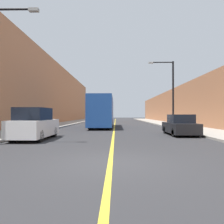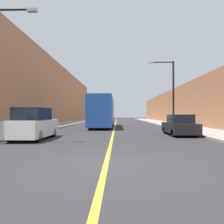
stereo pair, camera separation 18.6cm
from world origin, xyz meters
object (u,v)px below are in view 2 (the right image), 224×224
Objects in this scene: car_right_near at (180,126)px; bus at (103,112)px; parked_suv_left at (34,125)px; street_lamp_right at (171,89)px.

bus is at bearing 123.58° from car_right_near.
parked_suv_left is at bearing -105.15° from bus.
parked_suv_left is 10.34m from car_right_near.
parked_suv_left is at bearing -137.07° from street_lamp_right.
street_lamp_right is (11.05, 10.28, 3.39)m from parked_suv_left.
parked_suv_left is 15.47m from street_lamp_right.
bus is 2.60× the size of car_right_near.
car_right_near is at bearing -56.42° from bus.
street_lamp_right is at bearing -17.58° from bus.
bus reaches higher than car_right_near.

